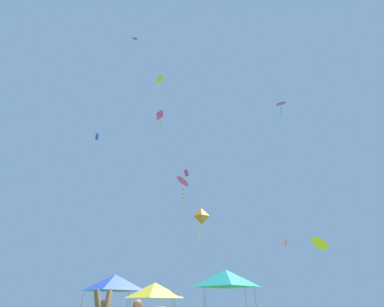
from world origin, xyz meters
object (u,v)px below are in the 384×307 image
object	(u,v)px
canopy_tent_yellow	(154,290)
canopy_tent_blue	(113,282)
kite_purple_delta	(280,104)
kite_magenta_diamond	(159,116)
kite_magenta_box	(186,173)
kite_orange_diamond	(201,217)
kite_yellow_box	(159,80)
kite_pink_box	(284,243)
kite_magenta_delta	(183,181)
kite_purple_diamond	(134,38)
kite_blue_box	(96,137)
kite_yellow_delta	(319,243)
canopy_tent_teal	(225,278)

from	to	relation	value
canopy_tent_yellow	canopy_tent_blue	bearing A→B (deg)	143.82
kite_purple_delta	kite_magenta_diamond	world-z (taller)	kite_purple_delta
canopy_tent_yellow	kite_magenta_box	distance (m)	24.62
kite_orange_diamond	kite_magenta_diamond	bearing A→B (deg)	147.07
kite_yellow_box	canopy_tent_yellow	bearing A→B (deg)	11.81
canopy_tent_yellow	kite_magenta_diamond	distance (m)	19.64
kite_pink_box	kite_magenta_delta	bearing A→B (deg)	-131.39
kite_purple_delta	kite_magenta_delta	distance (m)	19.35
kite_magenta_diamond	kite_yellow_box	bearing A→B (deg)	-83.25
kite_yellow_box	kite_magenta_box	bearing A→B (deg)	82.48
canopy_tent_yellow	kite_purple_diamond	world-z (taller)	kite_purple_diamond
canopy_tent_yellow	kite_blue_box	xyz separation A→B (m)	(-10.73, 9.84, 18.76)
kite_magenta_delta	kite_magenta_diamond	xyz separation A→B (m)	(-3.21, 3.87, 10.62)
kite_magenta_box	kite_blue_box	bearing A→B (deg)	-147.18
kite_purple_delta	kite_orange_diamond	size ratio (longest dim) A/B	0.86
canopy_tent_yellow	kite_orange_diamond	distance (m)	6.61
kite_purple_delta	kite_magenta_diamond	xyz separation A→B (m)	(-15.80, -1.23, -3.16)
canopy_tent_yellow	kite_yellow_delta	world-z (taller)	kite_yellow_delta
kite_magenta_delta	kite_pink_box	xyz separation A→B (m)	(13.13, 14.90, -1.99)
kite_magenta_diamond	kite_magenta_delta	bearing A→B (deg)	-50.31
kite_yellow_delta	canopy_tent_blue	bearing A→B (deg)	-166.74
kite_purple_diamond	canopy_tent_blue	bearing A→B (deg)	71.40
kite_yellow_box	kite_yellow_delta	bearing A→B (deg)	23.69
canopy_tent_teal	kite_yellow_box	distance (m)	18.95
kite_pink_box	canopy_tent_blue	bearing A→B (deg)	-141.77
kite_magenta_box	kite_magenta_delta	distance (m)	18.37
canopy_tent_teal	canopy_tent_blue	size ratio (longest dim) A/B	1.10
kite_purple_delta	kite_magenta_delta	size ratio (longest dim) A/B	0.99
kite_magenta_delta	kite_yellow_box	distance (m)	10.96
kite_yellow_delta	kite_purple_delta	bearing A→B (deg)	136.07
kite_magenta_box	kite_magenta_diamond	bearing A→B (deg)	-103.97
kite_yellow_delta	kite_yellow_box	bearing A→B (deg)	-156.31
canopy_tent_yellow	kite_purple_diamond	size ratio (longest dim) A/B	1.87
kite_orange_diamond	kite_purple_diamond	bearing A→B (deg)	-157.49
canopy_tent_yellow	kite_yellow_box	world-z (taller)	kite_yellow_box
kite_magenta_delta	kite_magenta_diamond	distance (m)	11.75
canopy_tent_blue	kite_yellow_box	distance (m)	18.42
kite_magenta_delta	kite_purple_diamond	distance (m)	17.99
kite_purple_delta	kite_orange_diamond	bearing A→B (deg)	-158.85
kite_purple_diamond	kite_yellow_delta	bearing A→B (deg)	20.99
kite_blue_box	kite_magenta_delta	bearing A→B (deg)	-33.79
kite_yellow_box	kite_blue_box	size ratio (longest dim) A/B	2.38
canopy_tent_yellow	kite_yellow_box	distance (m)	18.70
canopy_tent_blue	kite_magenta_diamond	xyz separation A→B (m)	(1.61, 3.10, 18.21)
kite_orange_diamond	kite_purple_diamond	distance (m)	21.26
kite_magenta_delta	kite_pink_box	bearing A→B (deg)	48.61
kite_purple_diamond	kite_orange_diamond	bearing A→B (deg)	22.51
kite_blue_box	kite_yellow_box	bearing A→B (deg)	-45.82
kite_orange_diamond	kite_pink_box	world-z (taller)	kite_pink_box
canopy_tent_blue	kite_blue_box	world-z (taller)	kite_blue_box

